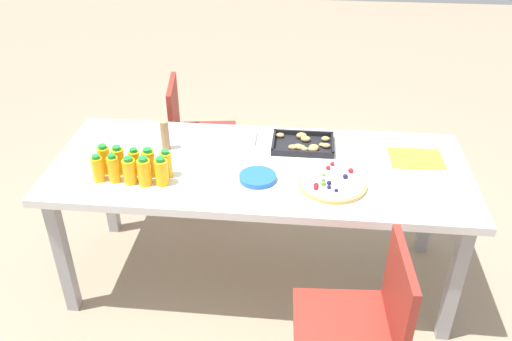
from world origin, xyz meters
TOP-DOWN VIEW (x-y plane):
  - ground_plane at (0.00, 0.00)m, footprint 12.00×12.00m
  - party_table at (0.00, 0.00)m, footprint 2.03×0.82m
  - chair_near_right at (0.48, -0.74)m, footprint 0.42×0.42m
  - chair_far_left at (-0.49, 0.74)m, footprint 0.45×0.45m
  - juice_bottle_0 at (-0.73, -0.21)m, footprint 0.05×0.05m
  - juice_bottle_1 at (-0.65, -0.21)m, footprint 0.05×0.05m
  - juice_bottle_2 at (-0.58, -0.22)m, footprint 0.06×0.06m
  - juice_bottle_3 at (-0.51, -0.22)m, footprint 0.06×0.06m
  - juice_bottle_4 at (-0.43, -0.21)m, footprint 0.06×0.06m
  - juice_bottle_5 at (-0.72, -0.14)m, footprint 0.06×0.06m
  - juice_bottle_6 at (-0.65, -0.14)m, footprint 0.06×0.06m
  - juice_bottle_7 at (-0.58, -0.14)m, footprint 0.05×0.05m
  - juice_bottle_8 at (-0.51, -0.15)m, footprint 0.06×0.06m
  - juice_bottle_9 at (-0.42, -0.15)m, footprint 0.05×0.05m
  - fruit_pizza at (0.35, -0.15)m, footprint 0.32×0.32m
  - snack_tray at (0.21, 0.20)m, footprint 0.32×0.23m
  - plate_stack at (0.01, -0.14)m, footprint 0.17×0.17m
  - napkin_stack at (-0.12, 0.25)m, footprint 0.15×0.15m
  - cardboard_tube at (-0.49, 0.11)m, footprint 0.04×0.04m
  - paper_folder at (0.77, 0.13)m, footprint 0.27×0.21m

SIDE VIEW (x-z plane):
  - ground_plane at x=0.00m, z-range 0.00..0.00m
  - chair_near_right at x=0.48m, z-range 0.09..0.92m
  - chair_far_left at x=-0.49m, z-range 0.09..0.92m
  - party_table at x=0.00m, z-range 0.30..1.03m
  - paper_folder at x=0.77m, z-range 0.73..0.74m
  - napkin_stack at x=-0.12m, z-range 0.73..0.75m
  - plate_stack at x=0.01m, z-range 0.73..0.76m
  - fruit_pizza at x=0.35m, z-range 0.72..0.77m
  - snack_tray at x=0.21m, z-range 0.73..0.77m
  - juice_bottle_0 at x=-0.73m, z-range 0.73..0.86m
  - juice_bottle_7 at x=-0.58m, z-range 0.73..0.86m
  - juice_bottle_2 at x=-0.58m, z-range 0.73..0.86m
  - juice_bottle_4 at x=-0.43m, z-range 0.73..0.87m
  - juice_bottle_9 at x=-0.42m, z-range 0.73..0.87m
  - juice_bottle_3 at x=-0.51m, z-range 0.73..0.87m
  - juice_bottle_1 at x=-0.65m, z-range 0.73..0.87m
  - juice_bottle_6 at x=-0.65m, z-range 0.73..0.87m
  - juice_bottle_8 at x=-0.51m, z-range 0.73..0.87m
  - juice_bottle_5 at x=-0.72m, z-range 0.73..0.87m
  - cardboard_tube at x=-0.49m, z-range 0.73..0.89m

